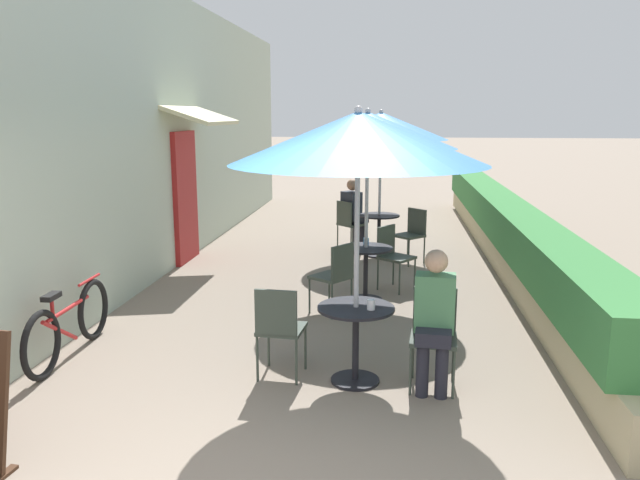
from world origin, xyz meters
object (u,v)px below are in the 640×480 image
cafe_chair_near_right (434,329)px  cafe_chair_far_right (412,231)px  patio_table_mid (366,264)px  patio_table_far (379,228)px  bicycle_leaning (69,324)px  patio_table_near (356,331)px  coffee_cup_mid (366,241)px  cafe_chair_near_left (279,325)px  coffee_cup_near (371,305)px  cafe_chair_far_left (349,221)px  seated_patron_near_right (434,315)px  cafe_chair_mid_left (392,252)px  patio_umbrella_far (381,126)px  patio_umbrella_near (358,138)px  patio_umbrella_mid (368,130)px  seated_patron_far_left (354,211)px  cafe_chair_mid_right (335,273)px

cafe_chair_near_right → cafe_chair_far_right: same height
patio_table_mid → patio_table_far: 2.62m
bicycle_leaning → patio_table_far: bearing=57.5°
patio_table_near → cafe_chair_near_right: cafe_chair_near_right is taller
coffee_cup_mid → cafe_chair_near_left: bearing=-103.8°
coffee_cup_near → bicycle_leaning: size_ratio=0.05×
patio_table_far → bicycle_leaning: 5.68m
cafe_chair_near_right → bicycle_leaning: size_ratio=0.51×
cafe_chair_near_left → patio_table_mid: 2.60m
cafe_chair_far_left → coffee_cup_near: bearing=-39.5°
seated_patron_near_right → cafe_chair_near_left: bearing=1.7°
cafe_chair_mid_left → cafe_chair_far_left: bearing=-126.9°
patio_umbrella_far → cafe_chair_far_left: (-0.54, 0.42, -1.66)m
cafe_chair_near_left → seated_patron_near_right: (1.36, -0.07, 0.17)m
cafe_chair_far_left → cafe_chair_mid_left: bearing=-28.0°
patio_umbrella_near → coffee_cup_near: size_ratio=27.14×
coffee_cup_near → cafe_chair_mid_left: bearing=86.8°
cafe_chair_near_left → patio_umbrella_far: bearing=86.3°
patio_table_mid → patio_umbrella_mid: 1.69m
coffee_cup_near → patio_table_far: (-0.05, 5.18, -0.27)m
seated_patron_far_left → coffee_cup_mid: bearing=-38.8°
coffee_cup_mid → coffee_cup_near: bearing=-86.5°
cafe_chair_near_right → seated_patron_near_right: 0.20m
seated_patron_near_right → seated_patron_far_left: (-1.06, 5.71, 0.00)m
cafe_chair_near_left → cafe_chair_far_left: 5.56m
coffee_cup_near → cafe_chair_far_left: size_ratio=0.10×
coffee_cup_mid → patio_table_far: 2.48m
cafe_chair_mid_right → cafe_chair_far_left: 3.64m
patio_table_mid → cafe_chair_mid_right: 0.69m
cafe_chair_far_left → bicycle_leaning: (-2.38, -5.29, -0.18)m
seated_patron_far_left → patio_table_mid: bearing=-39.0°
patio_umbrella_mid → patio_table_far: 3.12m
patio_umbrella_near → coffee_cup_near: patio_umbrella_near is taller
patio_table_near → seated_patron_far_left: seated_patron_far_left is taller
patio_umbrella_far → bicycle_leaning: bearing=-121.0°
cafe_chair_near_right → patio_umbrella_near: bearing=6.4°
patio_table_near → cafe_chair_mid_right: 1.93m
patio_table_near → cafe_chair_mid_left: bearing=84.3°
coffee_cup_mid → patio_table_far: size_ratio=0.13×
patio_umbrella_far → seated_patron_far_left: (-0.46, 0.50, -1.49)m
cafe_chair_near_left → seated_patron_near_right: 1.38m
cafe_chair_mid_left → bicycle_leaning: 4.25m
cafe_chair_mid_right → seated_patron_far_left: bearing=35.9°
cafe_chair_mid_left → patio_umbrella_mid: bearing=6.4°
patio_umbrella_near → seated_patron_far_left: bearing=93.9°
patio_umbrella_far → cafe_chair_far_right: 1.79m
cafe_chair_mid_left → cafe_chair_far_left: 2.56m
patio_umbrella_near → coffee_cup_mid: bearing=90.7°
patio_umbrella_far → cafe_chair_far_left: bearing=141.9°
patio_umbrella_far → cafe_chair_far_right: bearing=-38.1°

